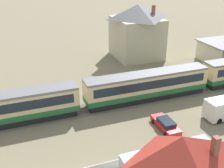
# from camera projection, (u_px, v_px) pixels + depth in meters

# --- Properties ---
(ground_plane) EXTENTS (600.00, 600.00, 0.00)m
(ground_plane) POSITION_uv_depth(u_px,v_px,m) (155.00, 97.00, 42.91)
(ground_plane) COLOR #7A7056
(passenger_train) EXTENTS (59.89, 2.95, 4.25)m
(passenger_train) POSITION_uv_depth(u_px,v_px,m) (149.00, 84.00, 41.54)
(passenger_train) COLOR #1E6033
(passenger_train) RESTS_ON ground_plane
(railway_track) EXTENTS (124.05, 3.60, 0.04)m
(railway_track) POSITION_uv_depth(u_px,v_px,m) (126.00, 103.00, 41.35)
(railway_track) COLOR #665B51
(railway_track) RESTS_ON ground_plane
(station_house_grey_roof) EXTENTS (9.76, 10.23, 10.94)m
(station_house_grey_roof) POSITION_uv_depth(u_px,v_px,m) (137.00, 31.00, 57.89)
(station_house_grey_roof) COLOR #BCB293
(station_house_grey_roof) RESTS_ON ground_plane
(cottage_red_roof) EXTENTS (10.10, 5.96, 5.91)m
(cottage_red_roof) POSITION_uv_depth(u_px,v_px,m) (180.00, 163.00, 24.72)
(cottage_red_roof) COLOR silver
(cottage_red_roof) RESTS_ON ground_plane
(parked_car_red) EXTENTS (2.18, 4.79, 1.29)m
(parked_car_red) POSITION_uv_depth(u_px,v_px,m) (166.00, 124.00, 34.90)
(parked_car_red) COLOR red
(parked_car_red) RESTS_ON ground_plane
(delivery_truck_cream) EXTENTS (5.61, 2.30, 2.77)m
(delivery_truck_cream) POSITION_uv_depth(u_px,v_px,m) (224.00, 109.00, 36.95)
(delivery_truck_cream) COLOR beige
(delivery_truck_cream) RESTS_ON ground_plane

